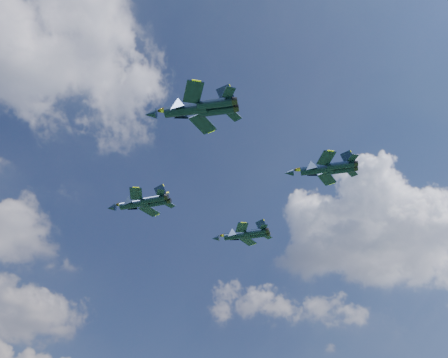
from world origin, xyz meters
TOP-DOWN VIEW (x-y plane):
  - jet_lead at (-7.37, 11.15)m, footprint 12.80×13.41m
  - jet_left at (-10.27, -17.56)m, footprint 15.56×14.19m
  - jet_right at (18.32, 11.71)m, footprint 12.60×12.72m
  - jet_slot at (18.46, -16.89)m, footprint 13.32×12.40m

SIDE VIEW (x-z plane):
  - jet_lead at x=-7.37m, z-range 62.62..66.19m
  - jet_right at x=18.32m, z-range 62.82..66.27m
  - jet_slot at x=18.46m, z-range 63.42..66.92m
  - jet_left at x=-10.27m, z-range 64.29..68.35m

